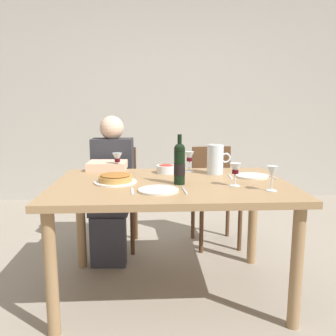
% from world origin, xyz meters
% --- Properties ---
extents(ground_plane, '(8.00, 8.00, 0.00)m').
position_xyz_m(ground_plane, '(0.00, 0.00, 0.00)').
color(ground_plane, gray).
extents(back_wall, '(8.00, 0.10, 2.80)m').
position_xyz_m(back_wall, '(0.00, 2.50, 1.40)').
color(back_wall, '#B2ADA3').
rests_on(back_wall, ground).
extents(dining_table, '(1.50, 1.00, 0.76)m').
position_xyz_m(dining_table, '(0.00, 0.00, 0.67)').
color(dining_table, '#9E7A51').
rests_on(dining_table, ground).
extents(wine_bottle, '(0.07, 0.07, 0.31)m').
position_xyz_m(wine_bottle, '(0.05, -0.05, 0.89)').
color(wine_bottle, black).
rests_on(wine_bottle, dining_table).
extents(water_pitcher, '(0.17, 0.12, 0.21)m').
position_xyz_m(water_pitcher, '(0.33, 0.27, 0.85)').
color(water_pitcher, silver).
rests_on(water_pitcher, dining_table).
extents(baked_tart, '(0.27, 0.27, 0.06)m').
position_xyz_m(baked_tart, '(-0.36, 0.01, 0.79)').
color(baked_tart, white).
rests_on(baked_tart, dining_table).
extents(salad_bowl, '(0.14, 0.14, 0.07)m').
position_xyz_m(salad_bowl, '(-0.02, 0.32, 0.79)').
color(salad_bowl, silver).
rests_on(salad_bowl, dining_table).
extents(wine_glass_left_diner, '(0.07, 0.07, 0.15)m').
position_xyz_m(wine_glass_left_diner, '(0.16, 0.36, 0.87)').
color(wine_glass_left_diner, silver).
rests_on(wine_glass_left_diner, dining_table).
extents(wine_glass_right_diner, '(0.07, 0.07, 0.14)m').
position_xyz_m(wine_glass_right_diner, '(-0.38, 0.39, 0.86)').
color(wine_glass_right_diner, silver).
rests_on(wine_glass_right_diner, dining_table).
extents(wine_glass_centre, '(0.07, 0.07, 0.14)m').
position_xyz_m(wine_glass_centre, '(0.38, -0.12, 0.86)').
color(wine_glass_centre, silver).
rests_on(wine_glass_centre, dining_table).
extents(wine_glass_spare, '(0.06, 0.06, 0.15)m').
position_xyz_m(wine_glass_spare, '(0.56, -0.25, 0.86)').
color(wine_glass_spare, silver).
rests_on(wine_glass_spare, dining_table).
extents(dinner_plate_left_setting, '(0.22, 0.22, 0.01)m').
position_xyz_m(dinner_plate_left_setting, '(0.57, 0.15, 0.77)').
color(dinner_plate_left_setting, silver).
rests_on(dinner_plate_left_setting, dining_table).
extents(dinner_plate_right_setting, '(0.24, 0.24, 0.01)m').
position_xyz_m(dinner_plate_right_setting, '(-0.09, -0.23, 0.77)').
color(dinner_plate_right_setting, silver).
rests_on(dinner_plate_right_setting, dining_table).
extents(fork_left_setting, '(0.03, 0.16, 0.00)m').
position_xyz_m(fork_left_setting, '(0.42, 0.15, 0.76)').
color(fork_left_setting, silver).
rests_on(fork_left_setting, dining_table).
extents(knife_left_setting, '(0.04, 0.18, 0.00)m').
position_xyz_m(knife_left_setting, '(0.70, 0.15, 0.76)').
color(knife_left_setting, silver).
rests_on(knife_left_setting, dining_table).
extents(knife_right_setting, '(0.02, 0.18, 0.00)m').
position_xyz_m(knife_right_setting, '(0.06, -0.23, 0.76)').
color(knife_right_setting, silver).
rests_on(knife_right_setting, dining_table).
extents(spoon_right_setting, '(0.02, 0.16, 0.00)m').
position_xyz_m(spoon_right_setting, '(-0.24, -0.23, 0.76)').
color(spoon_right_setting, silver).
rests_on(spoon_right_setting, dining_table).
extents(chair_left, '(0.42, 0.42, 0.87)m').
position_xyz_m(chair_left, '(-0.45, 0.89, 0.50)').
color(chair_left, brown).
rests_on(chair_left, ground).
extents(diner_left, '(0.35, 0.51, 1.16)m').
position_xyz_m(diner_left, '(-0.46, 0.65, 0.62)').
color(diner_left, '#2D2D33').
rests_on(diner_left, ground).
extents(chair_right, '(0.43, 0.43, 0.87)m').
position_xyz_m(chair_right, '(0.44, 0.90, 0.50)').
color(chair_right, brown).
rests_on(chair_right, ground).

